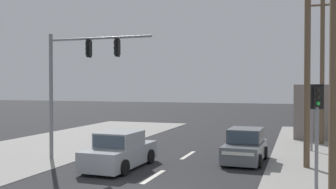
# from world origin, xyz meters

# --- Properties ---
(lane_dash_mid) EXTENTS (0.20, 2.40, 0.01)m
(lane_dash_mid) POSITION_xyz_m (0.00, 3.00, 0.00)
(lane_dash_mid) COLOR silver
(lane_dash_mid) RESTS_ON ground
(lane_dash_far) EXTENTS (0.20, 2.40, 0.01)m
(lane_dash_far) POSITION_xyz_m (0.00, 8.00, 0.00)
(lane_dash_far) COLOR silver
(lane_dash_far) RESTS_ON ground
(utility_pole_foreground_right) EXTENTS (3.78, 0.42, 8.74)m
(utility_pole_foreground_right) POSITION_xyz_m (5.82, -2.94, 4.72)
(utility_pole_foreground_right) COLOR brown
(utility_pole_foreground_right) RESTS_ON ground
(utility_pole_midground_right) EXTENTS (1.80, 0.26, 10.92)m
(utility_pole_midground_right) POSITION_xyz_m (5.64, 6.62, 5.71)
(utility_pole_midground_right) COLOR brown
(utility_pole_midground_right) RESTS_ON ground
(utility_pole_background_right) EXTENTS (1.80, 0.26, 9.44)m
(utility_pole_background_right) POSITION_xyz_m (6.64, 14.14, 4.96)
(utility_pole_background_right) COLOR brown
(utility_pole_background_right) RESTS_ON ground
(traffic_signal_mast) EXTENTS (5.29, 0.45, 6.00)m
(traffic_signal_mast) POSITION_xyz_m (-4.75, 5.07, 4.15)
(traffic_signal_mast) COLOR slate
(traffic_signal_mast) RESTS_ON ground
(pedestal_signal_right_kerb) EXTENTS (0.43, 0.31, 3.56)m
(pedestal_signal_right_kerb) POSITION_xyz_m (5.88, 2.99, 2.42)
(pedestal_signal_right_kerb) COLOR slate
(pedestal_signal_right_kerb) RESTS_ON ground
(pedestal_signal_far_median) EXTENTS (0.44, 0.30, 3.56)m
(pedestal_signal_far_median) POSITION_xyz_m (5.97, 11.19, 2.42)
(pedestal_signal_far_median) COLOR slate
(pedestal_signal_far_median) RESTS_ON ground
(sedan_kerbside_parked) EXTENTS (1.99, 4.29, 1.56)m
(sedan_kerbside_parked) POSITION_xyz_m (-1.94, 4.10, 0.70)
(sedan_kerbside_parked) COLOR #A3A8AD
(sedan_kerbside_parked) RESTS_ON ground
(hatchback_crossing_left) EXTENTS (1.87, 3.68, 1.53)m
(hatchback_crossing_left) POSITION_xyz_m (2.97, 7.15, 0.70)
(hatchback_crossing_left) COLOR slate
(hatchback_crossing_left) RESTS_ON ground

